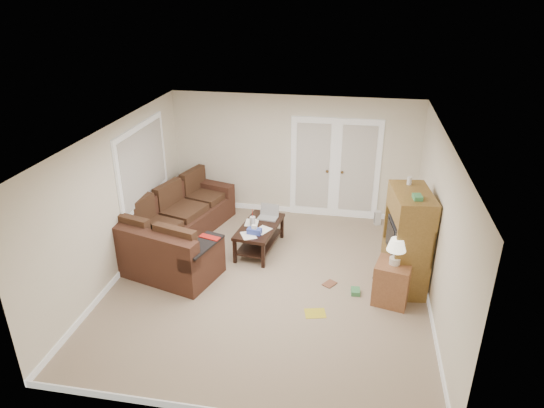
% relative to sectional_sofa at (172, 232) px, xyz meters
% --- Properties ---
extents(floor, '(5.50, 5.50, 0.00)m').
position_rel_sectional_sofa_xyz_m(floor, '(1.93, -0.77, -0.36)').
color(floor, tan).
rests_on(floor, ground).
extents(ceiling, '(5.00, 5.50, 0.02)m').
position_rel_sectional_sofa_xyz_m(ceiling, '(1.93, -0.77, 2.14)').
color(ceiling, white).
rests_on(ceiling, wall_back).
extents(wall_left, '(0.02, 5.50, 2.50)m').
position_rel_sectional_sofa_xyz_m(wall_left, '(-0.57, -0.77, 0.89)').
color(wall_left, white).
rests_on(wall_left, floor).
extents(wall_right, '(0.02, 5.50, 2.50)m').
position_rel_sectional_sofa_xyz_m(wall_right, '(4.43, -0.77, 0.89)').
color(wall_right, white).
rests_on(wall_right, floor).
extents(wall_back, '(5.00, 0.02, 2.50)m').
position_rel_sectional_sofa_xyz_m(wall_back, '(1.93, 1.98, 0.89)').
color(wall_back, white).
rests_on(wall_back, floor).
extents(wall_front, '(5.00, 0.02, 2.50)m').
position_rel_sectional_sofa_xyz_m(wall_front, '(1.93, -3.52, 0.89)').
color(wall_front, white).
rests_on(wall_front, floor).
extents(baseboards, '(5.00, 5.50, 0.10)m').
position_rel_sectional_sofa_xyz_m(baseboards, '(1.93, -0.77, -0.31)').
color(baseboards, white).
rests_on(baseboards, floor).
extents(french_doors, '(1.80, 0.05, 2.13)m').
position_rel_sectional_sofa_xyz_m(french_doors, '(2.78, 1.94, 0.68)').
color(french_doors, white).
rests_on(french_doors, floor).
extents(window_left, '(0.05, 1.92, 1.42)m').
position_rel_sectional_sofa_xyz_m(window_left, '(-0.53, 0.23, 1.19)').
color(window_left, white).
rests_on(window_left, wall_left).
extents(sectional_sofa, '(2.15, 3.37, 0.91)m').
position_rel_sectional_sofa_xyz_m(sectional_sofa, '(0.00, 0.00, 0.00)').
color(sectional_sofa, '#46271A').
rests_on(sectional_sofa, floor).
extents(coffee_table, '(0.76, 1.29, 0.83)m').
position_rel_sectional_sofa_xyz_m(coffee_table, '(1.57, 0.27, -0.08)').
color(coffee_table, black).
rests_on(coffee_table, floor).
extents(tv_armoire, '(0.69, 1.08, 1.75)m').
position_rel_sectional_sofa_xyz_m(tv_armoire, '(4.06, -0.44, 0.46)').
color(tv_armoire, brown).
rests_on(tv_armoire, floor).
extents(side_cabinet, '(0.61, 0.61, 1.08)m').
position_rel_sectional_sofa_xyz_m(side_cabinet, '(3.86, -0.94, 0.03)').
color(side_cabinet, brown).
rests_on(side_cabinet, floor).
extents(space_heater, '(0.14, 0.13, 0.29)m').
position_rel_sectional_sofa_xyz_m(space_heater, '(3.71, 1.68, -0.21)').
color(space_heater, silver).
rests_on(space_heater, floor).
extents(floor_magazine, '(0.35, 0.31, 0.01)m').
position_rel_sectional_sofa_xyz_m(floor_magazine, '(2.75, -1.46, -0.35)').
color(floor_magazine, gold).
rests_on(floor_magazine, floor).
extents(floor_greenbox, '(0.15, 0.19, 0.07)m').
position_rel_sectional_sofa_xyz_m(floor_greenbox, '(3.33, -0.84, -0.32)').
color(floor_greenbox, '#3D874D').
rests_on(floor_greenbox, floor).
extents(floor_book, '(0.26, 0.28, 0.02)m').
position_rel_sectional_sofa_xyz_m(floor_book, '(2.84, -0.61, -0.35)').
color(floor_book, brown).
rests_on(floor_book, floor).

